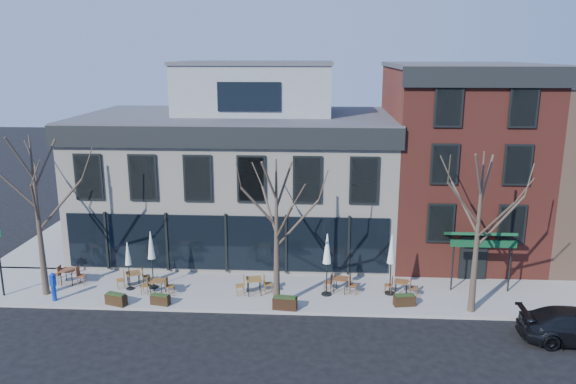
{
  "coord_description": "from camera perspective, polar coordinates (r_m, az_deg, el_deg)",
  "views": [
    {
      "loc": [
        4.95,
        -28.17,
        11.75
      ],
      "look_at": [
        3.18,
        2.0,
        4.22
      ],
      "focal_mm": 35.0,
      "sensor_mm": 36.0,
      "label": 1
    }
  ],
  "objects": [
    {
      "name": "call_box",
      "position": [
        29.42,
        -22.74,
        -8.76
      ],
      "size": [
        0.3,
        0.29,
        1.45
      ],
      "color": "#0D32AC",
      "rests_on": "sidewalk_front"
    },
    {
      "name": "cafe_set_4",
      "position": [
        28.33,
        5.36,
        -9.22
      ],
      "size": [
        1.76,
        0.83,
        0.9
      ],
      "color": "brown",
      "rests_on": "sidewalk_front"
    },
    {
      "name": "cafe_set_0",
      "position": [
        31.27,
        -21.37,
        -7.84
      ],
      "size": [
        1.81,
        0.73,
        0.95
      ],
      "color": "brown",
      "rests_on": "sidewalk_front"
    },
    {
      "name": "tree_right",
      "position": [
        26.43,
        18.73,
        -3.79
      ],
      "size": [
        3.72,
        3.77,
        7.48
      ],
      "color": "#382B21",
      "rests_on": "sidewalk_front"
    },
    {
      "name": "tree_corner",
      "position": [
        29.33,
        -24.07,
        -2.08
      ],
      "size": [
        3.93,
        3.98,
        7.92
      ],
      "color": "#382B21",
      "rests_on": "sidewalk_front"
    },
    {
      "name": "umbrella_4",
      "position": [
        27.83,
        10.46,
        -6.04
      ],
      "size": [
        0.49,
        0.49,
        3.09
      ],
      "color": "black",
      "rests_on": "sidewalk_front"
    },
    {
      "name": "red_brick_building",
      "position": [
        34.66,
        16.75,
        3.23
      ],
      "size": [
        8.2,
        11.78,
        11.18
      ],
      "color": "maroon",
      "rests_on": "ground"
    },
    {
      "name": "cafe_set_1",
      "position": [
        29.92,
        -15.42,
        -8.4
      ],
      "size": [
        1.73,
        1.11,
        0.9
      ],
      "color": "brown",
      "rests_on": "sidewalk_front"
    },
    {
      "name": "planter_1",
      "position": [
        27.68,
        -12.84,
        -10.59
      ],
      "size": [
        0.96,
        0.53,
        0.51
      ],
      "color": "black",
      "rests_on": "sidewalk_front"
    },
    {
      "name": "ground",
      "position": [
        30.92,
        -6.18,
        -8.43
      ],
      "size": [
        120.0,
        120.0,
        0.0
      ],
      "primitive_type": "plane",
      "color": "black",
      "rests_on": "ground"
    },
    {
      "name": "cafe_set_3",
      "position": [
        28.04,
        -3.46,
        -9.35
      ],
      "size": [
        1.92,
        0.89,
        0.98
      ],
      "color": "brown",
      "rests_on": "sidewalk_front"
    },
    {
      "name": "umbrella_1",
      "position": [
        28.95,
        -13.73,
        -5.58
      ],
      "size": [
        0.48,
        0.48,
        2.98
      ],
      "color": "black",
      "rests_on": "sidewalk_front"
    },
    {
      "name": "cafe_set_5",
      "position": [
        28.47,
        11.41,
        -9.37
      ],
      "size": [
        1.7,
        0.8,
        0.87
      ],
      "color": "brown",
      "rests_on": "sidewalk_front"
    },
    {
      "name": "umbrella_3",
      "position": [
        27.33,
        4.0,
        -6.11
      ],
      "size": [
        0.51,
        0.51,
        3.16
      ],
      "color": "black",
      "rests_on": "sidewalk_front"
    },
    {
      "name": "planter_3",
      "position": [
        27.45,
        11.74,
        -10.69
      ],
      "size": [
        1.05,
        0.56,
        0.56
      ],
      "color": "black",
      "rests_on": "sidewalk_front"
    },
    {
      "name": "sidewalk_side",
      "position": [
        39.58,
        -21.04,
        -4.14
      ],
      "size": [
        4.5,
        12.0,
        0.15
      ],
      "primitive_type": "cube",
      "color": "gray",
      "rests_on": "ground"
    },
    {
      "name": "umbrella_0",
      "position": [
        29.17,
        -15.95,
        -6.28
      ],
      "size": [
        0.4,
        0.4,
        2.5
      ],
      "color": "black",
      "rests_on": "sidewalk_front"
    },
    {
      "name": "cafe_set_2",
      "position": [
        28.71,
        -13.1,
        -9.23
      ],
      "size": [
        1.71,
        0.71,
        0.9
      ],
      "color": "brown",
      "rests_on": "sidewalk_front"
    },
    {
      "name": "planter_2",
      "position": [
        26.54,
        -0.31,
        -11.19
      ],
      "size": [
        1.16,
        0.57,
        0.63
      ],
      "color": "black",
      "rests_on": "sidewalk_front"
    },
    {
      "name": "planter_0",
      "position": [
        28.18,
        -17.06,
        -10.35
      ],
      "size": [
        1.09,
        0.7,
        0.57
      ],
      "color": "#2F200F",
      "rests_on": "sidewalk_front"
    },
    {
      "name": "sidewalk_front",
      "position": [
        28.57,
        -0.36,
        -10.13
      ],
      "size": [
        33.5,
        4.7,
        0.15
      ],
      "primitive_type": "cube",
      "color": "gray",
      "rests_on": "ground"
    },
    {
      "name": "corner_building",
      "position": [
        34.32,
        -4.89,
        2.12
      ],
      "size": [
        18.39,
        10.39,
        11.1
      ],
      "color": "silver",
      "rests_on": "ground"
    },
    {
      "name": "tree_mid",
      "position": [
        25.61,
        -1.16,
        -4.12
      ],
      "size": [
        3.5,
        3.55,
        7.04
      ],
      "color": "#382B21",
      "rests_on": "sidewalk_front"
    }
  ]
}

